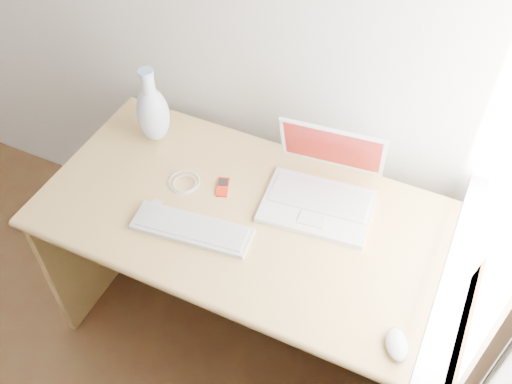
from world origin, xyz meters
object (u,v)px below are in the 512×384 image
at_px(laptop, 323,187).
at_px(external_keyboard, 192,229).
at_px(desk, 262,237).
at_px(vase, 153,112).

height_order(laptop, external_keyboard, laptop).
height_order(desk, vase, vase).
height_order(external_keyboard, vase, vase).
relative_size(desk, vase, 4.65).
bearing_deg(desk, vase, 167.88).
xyz_separation_m(desk, vase, (-0.50, 0.11, 0.35)).
relative_size(desk, external_keyboard, 3.53).
distance_m(desk, laptop, 0.35).
xyz_separation_m(laptop, external_keyboard, (-0.34, -0.32, -0.05)).
bearing_deg(vase, desk, -12.12).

